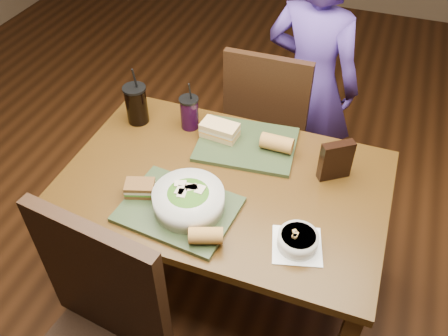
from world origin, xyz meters
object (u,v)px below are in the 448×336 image
Objects in this scene: diner at (310,83)px; cup_cola at (136,104)px; dining_table at (224,196)px; sandwich_far at (220,130)px; baguette_near at (206,236)px; soup_bowl at (298,240)px; tray_far at (247,144)px; chair_far at (269,120)px; baguette_far at (277,143)px; chip_bag at (336,160)px; sandwich_near at (140,188)px; cup_berry at (189,113)px; tray_near at (179,209)px; salad_bowl at (189,199)px.

diner is 5.05× the size of cup_cola.
dining_table is 0.59m from cup_cola.
baguette_near is (0.16, -0.57, -0.00)m from sandwich_far.
tray_far is at bearing 126.31° from soup_bowl.
chair_far is at bearing 57.75° from diner.
chair_far is at bearing 90.15° from dining_table.
baguette_far is 0.80× the size of chip_bag.
dining_table is 0.32m from baguette_far.
chair_far is at bearing 92.31° from chip_bag.
sandwich_near is 0.54× the size of cup_berry.
chair_far reaches higher than tray_near.
diner reaches higher than salad_bowl.
chair_far is 0.29m from diner.
salad_bowl is 0.94× the size of cup_cola.
sandwich_near is at bearing 79.32° from diner.
chair_far is at bearing 108.14° from baguette_far.
diner is 3.40× the size of tray_far.
diner reaches higher than tray_near.
soup_bowl is at bearing -132.83° from chip_bag.
cup_berry is at bearing 166.46° from sandwich_far.
baguette_far is 0.42m from cup_berry.
cup_cola is 1.19× the size of cup_berry.
soup_bowl is (0.34, -0.46, 0.02)m from tray_far.
baguette_far is (-0.20, 0.46, 0.02)m from soup_bowl.
cup_cola is at bearing 134.95° from baguette_near.
dining_table is 0.36m from sandwich_near.
cup_cola is 0.92m from chip_bag.
chair_far is 0.57m from cup_berry.
chair_far is at bearing 111.06° from soup_bowl.
sandwich_far is at bearing -13.54° from cup_berry.
chip_bag is at bearing 82.58° from soup_bowl.
chip_bag reaches higher than dining_table.
salad_bowl is 1.26× the size of soup_bowl.
cup_berry is (-0.27, -0.43, 0.28)m from chair_far.
dining_table is 10.09× the size of sandwich_near.
sandwich_far is 0.60× the size of cup_cola.
sandwich_far is at bearing 177.87° from tray_far.
sandwich_near is at bearing -145.04° from dining_table.
diner is 0.75m from chip_bag.
cup_berry reaches higher than tray_far.
tray_far is at bearing -2.13° from sandwich_far.
sandwich_near is at bearing -61.31° from cup_cola.
tray_near is 0.19m from baguette_near.
sandwich_far is 0.40m from cup_cola.
chair_far is 0.95m from tray_near.
tray_far is (0.12, 0.45, 0.00)m from tray_near.
diner is at bearing 54.15° from cup_berry.
salad_bowl is 0.62m from cup_cola.
sandwich_far reaches higher than dining_table.
salad_bowl is 0.44m from sandwich_far.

